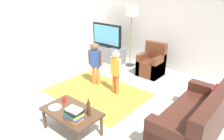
# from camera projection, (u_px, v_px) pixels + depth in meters

# --- Properties ---
(ground) EXTENTS (7.80, 7.80, 0.00)m
(ground) POSITION_uv_depth(u_px,v_px,m) (93.00, 108.00, 4.42)
(ground) COLOR #B2ADA3
(wall_back) EXTENTS (6.00, 0.12, 2.70)m
(wall_back) POSITION_uv_depth(u_px,v_px,m) (167.00, 22.00, 6.01)
(wall_back) COLOR silver
(wall_back) RESTS_ON ground
(wall_left) EXTENTS (0.12, 6.00, 2.70)m
(wall_left) POSITION_uv_depth(u_px,v_px,m) (11.00, 24.00, 5.69)
(wall_left) COLOR silver
(wall_left) RESTS_ON ground
(area_rug) EXTENTS (2.20, 1.60, 0.01)m
(area_rug) POSITION_uv_depth(u_px,v_px,m) (97.00, 92.00, 5.01)
(area_rug) COLOR #B28C33
(area_rug) RESTS_ON ground
(tv_stand) EXTENTS (1.20, 0.44, 0.50)m
(tv_stand) POSITION_uv_depth(u_px,v_px,m) (107.00, 54.00, 6.92)
(tv_stand) COLOR slate
(tv_stand) RESTS_ON ground
(tv) EXTENTS (1.10, 0.28, 0.71)m
(tv) POSITION_uv_depth(u_px,v_px,m) (107.00, 35.00, 6.67)
(tv) COLOR black
(tv) RESTS_ON tv_stand
(couch) EXTENTS (0.80, 1.80, 0.86)m
(couch) POSITION_uv_depth(u_px,v_px,m) (198.00, 121.00, 3.51)
(couch) COLOR #472319
(couch) RESTS_ON ground
(armchair) EXTENTS (0.60, 0.60, 0.90)m
(armchair) POSITION_uv_depth(u_px,v_px,m) (152.00, 64.00, 5.87)
(armchair) COLOR brown
(armchair) RESTS_ON ground
(floor_lamp) EXTENTS (0.36, 0.36, 1.78)m
(floor_lamp) POSITION_uv_depth(u_px,v_px,m) (132.00, 14.00, 6.05)
(floor_lamp) COLOR #262626
(floor_lamp) RESTS_ON ground
(child_near_tv) EXTENTS (0.33, 0.21, 1.07)m
(child_near_tv) POSITION_uv_depth(u_px,v_px,m) (95.00, 60.00, 5.18)
(child_near_tv) COLOR orange
(child_near_tv) RESTS_ON ground
(child_center) EXTENTS (0.34, 0.17, 1.03)m
(child_center) POSITION_uv_depth(u_px,v_px,m) (116.00, 69.00, 4.75)
(child_center) COLOR orange
(child_center) RESTS_ON ground
(coffee_table) EXTENTS (1.00, 0.60, 0.42)m
(coffee_table) POSITION_uv_depth(u_px,v_px,m) (71.00, 113.00, 3.58)
(coffee_table) COLOR #513823
(coffee_table) RESTS_ON ground
(book_stack) EXTENTS (0.29, 0.24, 0.20)m
(book_stack) POSITION_uv_depth(u_px,v_px,m) (74.00, 114.00, 3.31)
(book_stack) COLOR orange
(book_stack) RESTS_ON coffee_table
(bottle) EXTENTS (0.06, 0.06, 0.29)m
(bottle) POSITION_uv_depth(u_px,v_px,m) (89.00, 109.00, 3.39)
(bottle) COLOR #4C3319
(bottle) RESTS_ON coffee_table
(tv_remote) EXTENTS (0.17, 0.05, 0.02)m
(tv_remote) POSITION_uv_depth(u_px,v_px,m) (79.00, 108.00, 3.61)
(tv_remote) COLOR black
(tv_remote) RESTS_ON coffee_table
(soda_can) EXTENTS (0.07, 0.07, 0.12)m
(soda_can) POSITION_uv_depth(u_px,v_px,m) (64.00, 99.00, 3.79)
(soda_can) COLOR red
(soda_can) RESTS_ON coffee_table
(plate) EXTENTS (0.22, 0.22, 0.02)m
(plate) POSITION_uv_depth(u_px,v_px,m) (55.00, 107.00, 3.64)
(plate) COLOR white
(plate) RESTS_ON coffee_table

